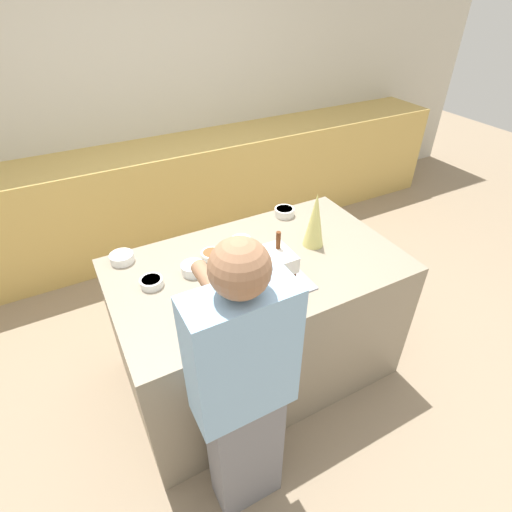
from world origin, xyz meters
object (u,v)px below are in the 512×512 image
object	(u,v)px
decorative_tree	(315,220)
candy_bowl_far_left	(151,282)
gingerbread_house	(272,268)
candy_bowl_beside_tree	(241,242)
candy_bowl_near_tray_right	(122,257)
candy_bowl_behind_tray	(212,255)
person	(243,394)
candy_bowl_front_corner	(284,212)
baking_tray	(272,285)
candy_bowl_near_tray_left	(193,268)

from	to	relation	value
decorative_tree	candy_bowl_far_left	size ratio (longest dim) A/B	2.83
gingerbread_house	candy_bowl_beside_tree	bearing A→B (deg)	87.30
gingerbread_house	candy_bowl_near_tray_right	xyz separation A→B (m)	(-0.64, 0.58, -0.08)
candy_bowl_behind_tray	person	bearing A→B (deg)	-104.97
decorative_tree	candy_bowl_front_corner	world-z (taller)	decorative_tree
candy_bowl_front_corner	candy_bowl_far_left	bearing A→B (deg)	-163.48
gingerbread_house	candy_bowl_near_tray_right	bearing A→B (deg)	137.74
decorative_tree	candy_bowl_beside_tree	size ratio (longest dim) A/B	2.88
gingerbread_house	candy_bowl_behind_tray	size ratio (longest dim) A/B	2.39
candy_bowl_behind_tray	candy_bowl_far_left	world-z (taller)	candy_bowl_far_left
baking_tray	candy_bowl_behind_tray	bearing A→B (deg)	115.35
candy_bowl_front_corner	candy_bowl_near_tray_right	xyz separation A→B (m)	(-1.07, -0.01, -0.00)
gingerbread_house	person	xyz separation A→B (m)	(-0.40, -0.47, -0.19)
candy_bowl_near_tray_left	person	size ratio (longest dim) A/B	0.08
candy_bowl_behind_tray	person	distance (m)	0.88
gingerbread_house	candy_bowl_far_left	distance (m)	0.63
decorative_tree	candy_bowl_near_tray_left	size ratio (longest dim) A/B	2.65
candy_bowl_near_tray_left	candy_bowl_behind_tray	distance (m)	0.16
decorative_tree	person	xyz separation A→B (m)	(-0.81, -0.68, -0.24)
candy_bowl_far_left	person	size ratio (longest dim) A/B	0.08
candy_bowl_beside_tree	candy_bowl_front_corner	xyz separation A→B (m)	(0.42, 0.19, -0.00)
gingerbread_house	candy_bowl_far_left	size ratio (longest dim) A/B	2.43
candy_bowl_near_tray_left	candy_bowl_front_corner	xyz separation A→B (m)	(0.76, 0.29, -0.00)
candy_bowl_near_tray_left	candy_bowl_near_tray_right	size ratio (longest dim) A/B	0.97
decorative_tree	person	bearing A→B (deg)	-139.92
candy_bowl_beside_tree	candy_bowl_front_corner	world-z (taller)	candy_bowl_beside_tree
decorative_tree	candy_bowl_beside_tree	bearing A→B (deg)	154.89
candy_bowl_far_left	decorative_tree	bearing A→B (deg)	-4.82
candy_bowl_beside_tree	candy_bowl_far_left	xyz separation A→B (m)	(-0.57, -0.10, -0.01)
candy_bowl_behind_tray	candy_bowl_front_corner	size ratio (longest dim) A/B	0.93
gingerbread_house	candy_bowl_near_tray_right	distance (m)	0.86
candy_bowl_beside_tree	candy_bowl_near_tray_right	bearing A→B (deg)	164.44
decorative_tree	candy_bowl_near_tray_right	distance (m)	1.12
baking_tray	candy_bowl_beside_tree	distance (m)	0.40
candy_bowl_beside_tree	candy_bowl_near_tray_right	world-z (taller)	candy_bowl_beside_tree
baking_tray	candy_bowl_behind_tray	world-z (taller)	candy_bowl_behind_tray
baking_tray	candy_bowl_front_corner	size ratio (longest dim) A/B	3.05
gingerbread_house	candy_bowl_near_tray_right	world-z (taller)	gingerbread_house
candy_bowl_far_left	candy_bowl_beside_tree	bearing A→B (deg)	10.13
candy_bowl_beside_tree	person	bearing A→B (deg)	-116.01
baking_tray	decorative_tree	bearing A→B (deg)	27.67
candy_bowl_near_tray_right	candy_bowl_behind_tray	bearing A→B (deg)	-24.01
baking_tray	decorative_tree	distance (m)	0.49
candy_bowl_beside_tree	candy_bowl_behind_tray	bearing A→B (deg)	-173.64
baking_tray	candy_bowl_far_left	bearing A→B (deg)	151.81
candy_bowl_near_tray_left	candy_bowl_behind_tray	xyz separation A→B (m)	(0.14, 0.08, -0.01)
baking_tray	candy_bowl_near_tray_left	world-z (taller)	candy_bowl_near_tray_left
decorative_tree	candy_bowl_front_corner	bearing A→B (deg)	85.67
candy_bowl_near_tray_left	candy_bowl_behind_tray	world-z (taller)	candy_bowl_near_tray_left
candy_bowl_beside_tree	candy_bowl_behind_tray	world-z (taller)	candy_bowl_beside_tree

